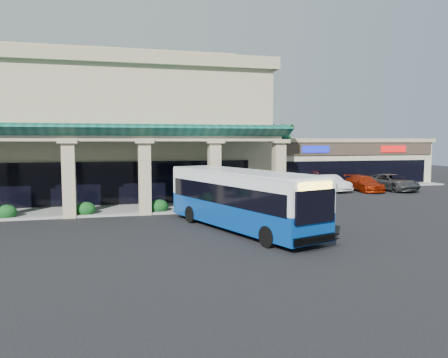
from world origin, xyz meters
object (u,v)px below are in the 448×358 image
object	(u,v)px
car_silver	(289,184)
car_red	(364,183)
transit_bus	(241,201)
pedestrian	(282,208)
car_white	(330,183)
car_gray	(391,182)

from	to	relation	value
car_silver	car_red	size ratio (longest dim) A/B	0.82
transit_bus	car_red	world-z (taller)	transit_bus
pedestrian	car_white	xyz separation A→B (m)	(10.55, 14.11, -0.22)
pedestrian	car_silver	distance (m)	16.36
pedestrian	car_gray	distance (m)	21.08
pedestrian	car_red	size ratio (longest dim) A/B	0.40
transit_bus	car_red	bearing A→B (deg)	22.66
transit_bus	car_white	bearing A→B (deg)	30.09
car_white	car_gray	distance (m)	5.93
car_white	car_red	size ratio (longest dim) A/B	0.93
car_silver	car_red	distance (m)	6.97
pedestrian	car_white	size ratio (longest dim) A/B	0.43
pedestrian	car_red	xyz separation A→B (m)	(13.61, 13.38, -0.26)
car_silver	car_gray	size ratio (longest dim) A/B	0.72
car_gray	car_white	bearing A→B (deg)	162.68
pedestrian	car_red	distance (m)	19.09
car_gray	car_red	bearing A→B (deg)	168.05
transit_bus	car_red	size ratio (longest dim) A/B	2.27
car_silver	car_white	world-z (taller)	car_white
car_silver	car_gray	xyz separation A→B (m)	(9.61, -1.65, 0.09)
car_silver	car_white	distance (m)	3.83
transit_bus	pedestrian	xyz separation A→B (m)	(2.57, 0.75, -0.58)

